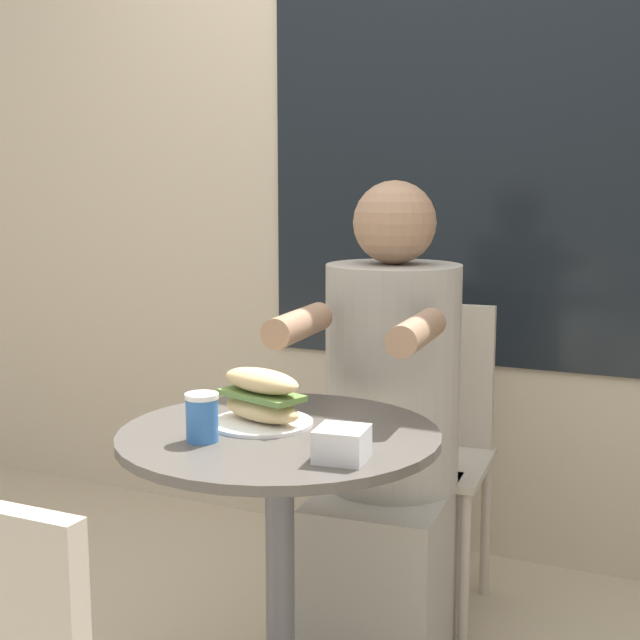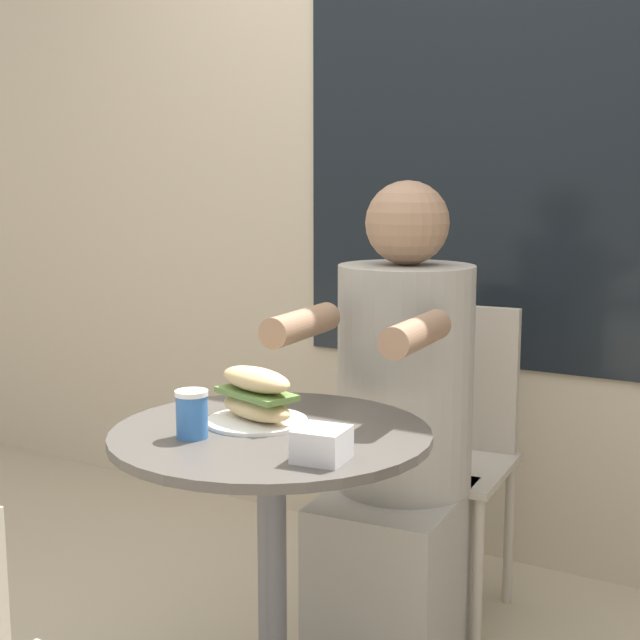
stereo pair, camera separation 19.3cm
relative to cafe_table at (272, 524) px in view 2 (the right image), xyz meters
name	(u,v)px [view 2 (the right image)]	position (x,y,z in m)	size (l,w,h in m)	color
storefront_wall	(500,124)	(0.00, 1.27, 0.87)	(8.00, 0.09, 2.80)	#B7A88E
cafe_table	(272,524)	(0.00, 0.00, 0.00)	(0.65, 0.65, 0.73)	#47423D
diner_chair	(449,430)	(0.03, 0.86, -0.01)	(0.41, 0.41, 0.87)	#ADA393
seated_diner	(399,457)	(0.04, 0.51, 0.01)	(0.39, 0.63, 1.23)	gray
sandwich_on_plate	(256,398)	(-0.06, 0.03, 0.25)	(0.21, 0.21, 0.12)	white
drink_cup	(192,414)	(-0.10, -0.12, 0.25)	(0.07, 0.07, 0.09)	#336BB7
napkin_box	(322,444)	(0.19, -0.12, 0.23)	(0.10, 0.10, 0.06)	silver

